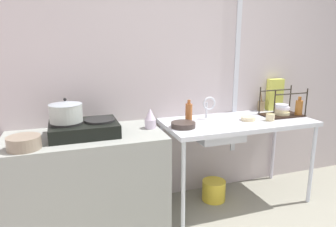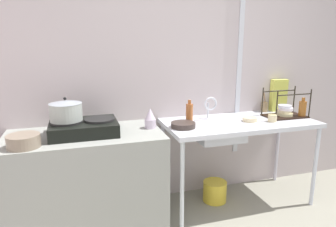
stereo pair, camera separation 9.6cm
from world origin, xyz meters
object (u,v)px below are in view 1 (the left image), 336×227
object	(u,v)px
pot_beside_stove	(24,143)
utensil_jar	(261,106)
faucet	(209,105)
stove	(84,128)
cup_by_rack	(270,117)
cereal_box	(275,95)
percolator	(150,119)
dish_rack	(282,110)
frying_pan	(183,125)
bucket_on_floor	(214,190)
pot_on_left_burner	(66,111)
small_bowl_on_drainboard	(248,118)
bottle_by_sink	(189,113)
bottle_by_rack	(299,108)
sink_basin	(218,131)

from	to	relation	value
pot_beside_stove	utensil_jar	bearing A→B (deg)	11.56
faucet	pot_beside_stove	bearing A→B (deg)	-168.15
stove	cup_by_rack	xyz separation A→B (m)	(1.69, -0.11, -0.02)
cereal_box	percolator	bearing A→B (deg)	-164.53
dish_rack	frying_pan	bearing A→B (deg)	-176.28
faucet	bucket_on_floor	xyz separation A→B (m)	(0.05, -0.08, -0.86)
faucet	dish_rack	size ratio (longest dim) A/B	0.55
percolator	frying_pan	distance (m)	0.29
pot_on_left_burner	faucet	size ratio (longest dim) A/B	1.15
pot_beside_stove	utensil_jar	world-z (taller)	utensil_jar
pot_beside_stove	bucket_on_floor	bearing A→B (deg)	8.92
percolator	small_bowl_on_drainboard	size ratio (longest dim) A/B	1.28
pot_on_left_burner	cup_by_rack	xyz separation A→B (m)	(1.81, -0.11, -0.17)
faucet	small_bowl_on_drainboard	bearing A→B (deg)	-27.44
pot_beside_stove	faucet	world-z (taller)	faucet
frying_pan	utensil_jar	distance (m)	1.08
faucet	bottle_by_sink	bearing A→B (deg)	-161.95
pot_on_left_burner	faucet	bearing A→B (deg)	6.04
faucet	bottle_by_sink	distance (m)	0.26
small_bowl_on_drainboard	bottle_by_sink	bearing A→B (deg)	170.65
bottle_by_sink	bottle_by_rack	bearing A→B (deg)	-5.06
sink_basin	small_bowl_on_drainboard	world-z (taller)	small_bowl_on_drainboard
bucket_on_floor	dish_rack	bearing A→B (deg)	-3.40
frying_pan	small_bowl_on_drainboard	bearing A→B (deg)	1.56
pot_beside_stove	bucket_on_floor	world-z (taller)	pot_beside_stove
pot_on_left_burner	dish_rack	size ratio (longest dim) A/B	0.63
cup_by_rack	stove	bearing A→B (deg)	176.28
pot_beside_stove	bucket_on_floor	size ratio (longest dim) A/B	0.98
bottle_by_sink	dish_rack	bearing A→B (deg)	-2.35
pot_beside_stove	dish_rack	distance (m)	2.35
bucket_on_floor	cereal_box	bearing A→B (deg)	14.30
pot_on_left_burner	bucket_on_floor	bearing A→B (deg)	2.58
bucket_on_floor	bottle_by_sink	bearing A→B (deg)	-179.71
pot_on_left_burner	stove	bearing A→B (deg)	0.00
bottle_by_sink	bottle_by_rack	size ratio (longest dim) A/B	1.12
faucet	cereal_box	xyz separation A→B (m)	(0.85, 0.13, 0.03)
dish_rack	small_bowl_on_drainboard	bearing A→B (deg)	-172.91
stove	pot_beside_stove	size ratio (longest dim) A/B	2.31
sink_basin	small_bowl_on_drainboard	xyz separation A→B (m)	(0.30, -0.03, 0.10)
sink_basin	frying_pan	distance (m)	0.39
frying_pan	bottle_by_sink	bearing A→B (deg)	48.42
faucet	sink_basin	bearing A→B (deg)	-77.73
faucet	cereal_box	size ratio (longest dim) A/B	0.65
faucet	percolator	bearing A→B (deg)	-169.03
percolator	bottle_by_rack	size ratio (longest dim) A/B	0.89
pot_beside_stove	cereal_box	xyz separation A→B (m)	(2.43, 0.46, 0.12)
stove	faucet	world-z (taller)	faucet
cup_by_rack	bottle_by_rack	world-z (taller)	bottle_by_rack
dish_rack	utensil_jar	bearing A→B (deg)	104.50
sink_basin	bucket_on_floor	bearing A→B (deg)	77.30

